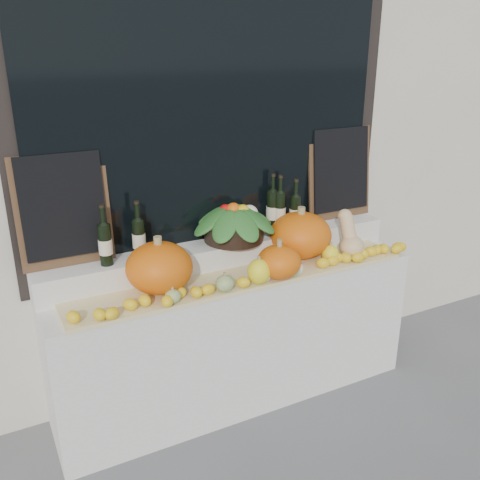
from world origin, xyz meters
name	(u,v)px	position (x,y,z in m)	size (l,w,h in m)	color
storefront_facade	(182,34)	(0.00, 2.25, 2.25)	(7.00, 0.94, 4.50)	beige
display_sill	(235,336)	(0.00, 1.52, 0.44)	(2.30, 0.55, 0.88)	silver
rear_tier	(224,252)	(0.00, 1.68, 0.96)	(2.30, 0.25, 0.16)	silver
straw_bedding	(244,279)	(0.00, 1.40, 0.89)	(2.10, 0.32, 0.03)	tan
pumpkin_left	(159,268)	(-0.50, 1.45, 1.05)	(0.37, 0.37, 0.28)	#D85D0B
pumpkin_right	(300,235)	(0.46, 1.51, 1.05)	(0.39, 0.39, 0.29)	#D85D0B
pumpkin_center	(279,262)	(0.18, 1.30, 1.00)	(0.26, 0.26, 0.20)	#D85D0B
butternut_squash	(350,239)	(0.75, 1.38, 1.03)	(0.16, 0.21, 0.30)	tan
decorative_gourds	(271,271)	(0.12, 1.29, 0.96)	(1.16, 0.19, 0.17)	#34671F
lemon_heap	(253,279)	(0.00, 1.29, 0.94)	(2.20, 0.16, 0.06)	yellow
produce_bowl	(234,221)	(0.06, 1.66, 1.16)	(0.56, 0.56, 0.25)	black
wine_bottle_far_left	(105,244)	(-0.74, 1.64, 1.16)	(0.08, 0.08, 0.35)	black
wine_bottle_near_left	(139,238)	(-0.54, 1.66, 1.16)	(0.08, 0.08, 0.33)	black
wine_bottle_tall	(273,210)	(0.37, 1.71, 1.18)	(0.08, 0.08, 0.38)	black
wine_bottle_near_right	(280,211)	(0.40, 1.67, 1.17)	(0.08, 0.08, 0.37)	black
wine_bottle_far_right	(295,213)	(0.50, 1.64, 1.16)	(0.08, 0.08, 0.34)	black
chalkboard_left	(63,209)	(-0.92, 1.74, 1.36)	(0.50, 0.09, 0.62)	#4C331E
chalkboard_right	(340,172)	(0.92, 1.74, 1.36)	(0.50, 0.09, 0.62)	#4C331E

